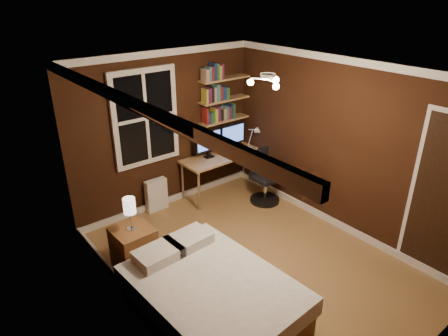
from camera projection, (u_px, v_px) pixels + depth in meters
floor at (254, 262)px, 5.28m from camera, size 4.20×4.20×0.00m
wall_back at (166, 131)px, 6.25m from camera, size 3.20×0.04×2.50m
wall_left at (136, 223)px, 3.85m from camera, size 0.04×4.20×2.50m
wall_right at (340, 146)px, 5.66m from camera, size 0.04×4.20×2.50m
ceiling at (261, 72)px, 4.23m from camera, size 3.20×4.20×0.02m
window at (145, 118)px, 5.90m from camera, size 1.06×0.06×1.46m
door at (447, 203)px, 4.65m from camera, size 0.03×0.82×2.05m
ceiling_fixture at (267, 83)px, 4.20m from camera, size 0.44×0.44×0.18m
bookshelf_lower at (224, 120)px, 6.77m from camera, size 0.92×0.22×0.03m
books_row_lower at (224, 112)px, 6.72m from camera, size 0.66×0.16×0.23m
bookshelf_middle at (224, 100)px, 6.63m from camera, size 0.92×0.22×0.03m
books_row_middle at (224, 92)px, 6.57m from camera, size 0.48×0.16×0.23m
bookshelf_upper at (224, 79)px, 6.48m from camera, size 0.92×0.22×0.03m
books_row_upper at (224, 71)px, 6.42m from camera, size 0.42×0.16×0.23m
bed at (212, 297)px, 4.31m from camera, size 1.43×1.92×0.63m
nightstand at (134, 249)px, 5.06m from camera, size 0.48×0.48×0.59m
bedside_lamp at (130, 214)px, 4.85m from camera, size 0.15×0.15×0.44m
radiator at (156, 195)px, 6.41m from camera, size 0.35×0.12×0.53m
desk at (223, 158)px, 6.80m from camera, size 1.49×0.56×0.71m
monitor_left at (209, 144)px, 6.59m from camera, size 0.51×0.12×0.47m
monitor_right at (233, 137)px, 6.88m from camera, size 0.51×0.12×0.47m
desk_lamp at (253, 137)px, 6.93m from camera, size 0.14×0.32×0.44m
office_chair at (264, 183)px, 6.66m from camera, size 0.49×0.49×0.90m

